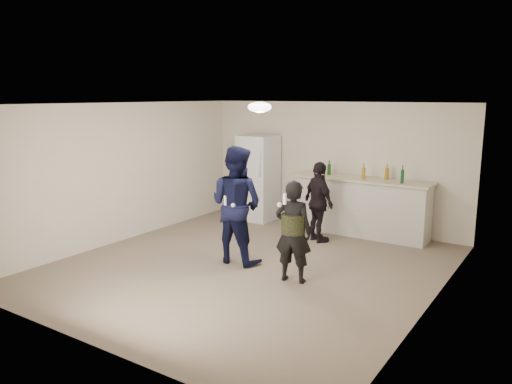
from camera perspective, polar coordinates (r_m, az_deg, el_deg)
The scene contains 21 objects.
floor at distance 7.88m, azimuth -0.81°, elevation -8.47°, with size 6.00×6.00×0.00m, color #6B5B4C.
ceiling at distance 7.43m, azimuth -0.86°, elevation 10.02°, with size 6.00×6.00×0.00m, color silver.
wall_back at distance 10.15m, azimuth 8.72°, elevation 3.09°, with size 6.00×6.00×0.00m, color beige.
wall_front at distance 5.40m, azimuth -19.02°, elevation -4.41°, with size 6.00×6.00×0.00m, color beige.
wall_left at distance 9.36m, azimuth -14.93°, elevation 2.18°, with size 6.00×6.00×0.00m, color beige.
wall_right at distance 6.46m, azimuth 19.82°, elevation -1.98°, with size 6.00×6.00×0.00m, color beige.
counter at distance 9.70m, azimuth 11.69°, elevation -1.74°, with size 2.60×0.56×1.05m, color beige.
counter_top at distance 9.59m, azimuth 11.82°, elevation 1.44°, with size 2.68×0.64×0.04m, color beige.
fridge at distance 10.58m, azimuth 0.25°, elevation 1.62°, with size 0.70×0.70×1.80m, color silver.
fridge_handle at distance 10.06m, azimuth 0.45°, elevation 3.44°, with size 0.02×0.02×0.60m, color #B5B4B9.
ceiling_dome at distance 7.68m, azimuth 0.42°, elevation 9.68°, with size 0.36×0.36×0.16m, color white.
shaker at distance 9.79m, azimuth 7.30°, elevation 2.40°, with size 0.08×0.08×0.17m, color #BCBCC1.
man at distance 7.87m, azimuth -2.27°, elevation -1.46°, with size 0.90×0.70×1.86m, color #0F143F.
woman at distance 7.08m, azimuth 4.28°, elevation -4.53°, with size 0.54×0.35×1.47m, color black.
camo_shorts at distance 7.05m, azimuth 4.29°, elevation -3.63°, with size 0.34×0.34×0.28m, color #2F3618.
spectator at distance 9.05m, azimuth 7.19°, elevation -1.16°, with size 0.86×0.36×1.46m, color black.
remote_man at distance 7.62m, azimuth -3.50°, elevation -0.96°, with size 0.04×0.04×0.15m, color white.
nunchuk_man at distance 7.59m, azimuth -2.63°, elevation -1.55°, with size 0.07×0.07×0.07m, color white.
remote_woman at distance 6.75m, azimuth 3.31°, elevation -0.80°, with size 0.04×0.04×0.15m, color white.
nunchuk_woman at distance 6.84m, azimuth 2.70°, elevation -1.48°, with size 0.07×0.07×0.07m, color white.
bottle_cluster at distance 9.53m, azimuth 12.79°, elevation 2.11°, with size 1.56×0.31×0.24m.
Camera 1 is at (4.17, -6.15, 2.63)m, focal length 35.00 mm.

